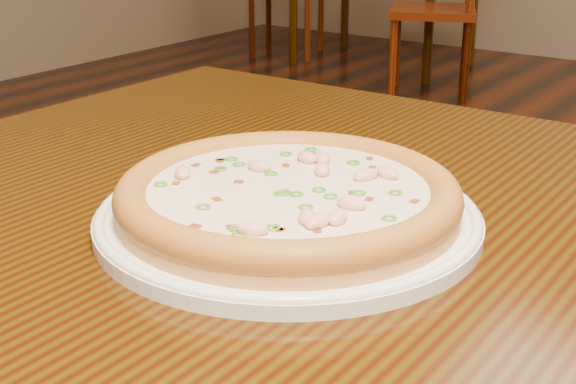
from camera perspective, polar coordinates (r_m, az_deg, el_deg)
The scene contains 4 objects.
hero_table at distance 0.70m, azimuth 10.57°, elevation -10.69°, with size 1.20×0.80×0.75m.
plate at distance 0.67m, azimuth 0.00°, elevation -1.71°, with size 0.32×0.32×0.02m.
pizza at distance 0.66m, azimuth 0.02°, elevation -0.24°, with size 0.29×0.29×0.03m.
chair_b at distance 4.22m, azimuth 11.02°, elevation 12.60°, with size 0.56×0.56×0.95m.
Camera 1 is at (0.38, -0.64, 1.01)m, focal length 50.00 mm.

